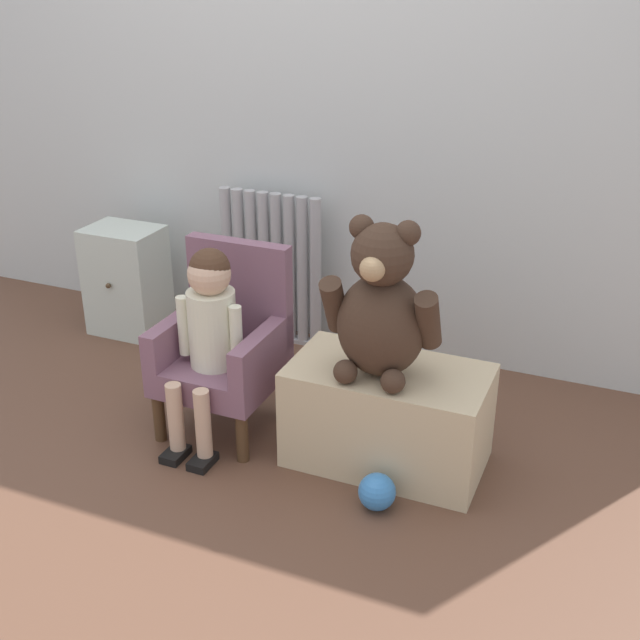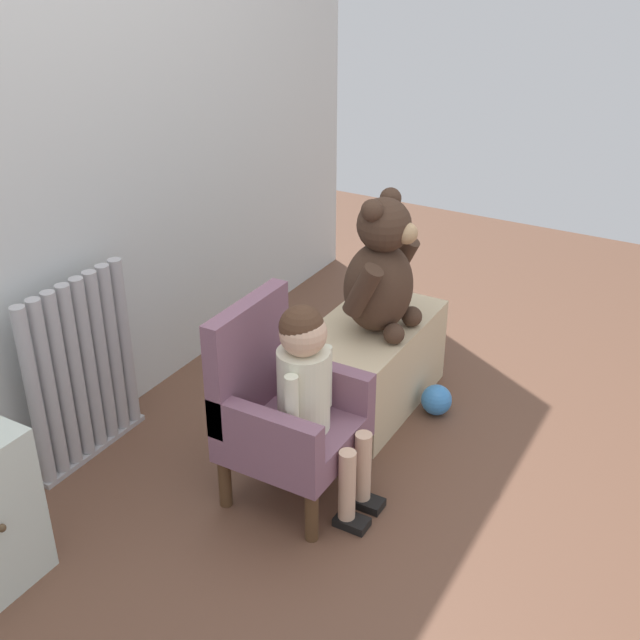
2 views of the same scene
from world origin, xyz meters
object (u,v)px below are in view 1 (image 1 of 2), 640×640
at_px(radiator, 271,268).
at_px(large_teddy_bear, 381,309).
at_px(small_dresser, 127,280).
at_px(child_armchair, 226,344).
at_px(low_bench, 387,416).
at_px(toy_ball, 377,492).
at_px(child_figure, 208,320).

xyz_separation_m(radiator, large_teddy_bear, (0.78, -0.77, 0.25)).
xyz_separation_m(small_dresser, large_teddy_bear, (1.42, -0.59, 0.34)).
relative_size(child_armchair, low_bench, 1.02).
relative_size(child_armchair, large_teddy_bear, 1.28).
distance_m(child_armchair, toy_ball, 0.79).
distance_m(small_dresser, low_bench, 1.55).
relative_size(low_bench, toy_ball, 5.49).
bearing_deg(small_dresser, toy_ball, -28.26).
xyz_separation_m(radiator, child_armchair, (0.17, -0.71, -0.02)).
distance_m(low_bench, large_teddy_bear, 0.42).
bearing_deg(low_bench, radiator, 137.57).
xyz_separation_m(child_armchair, large_teddy_bear, (0.61, -0.06, 0.27)).
xyz_separation_m(low_bench, toy_ball, (0.06, -0.27, -0.12)).
bearing_deg(radiator, large_teddy_bear, -44.83).
relative_size(large_teddy_bear, toy_ball, 4.39).
relative_size(radiator, child_armchair, 1.01).
bearing_deg(small_dresser, child_armchair, -32.84).
bearing_deg(child_figure, toy_ball, -13.93).
bearing_deg(small_dresser, large_teddy_bear, -22.33).
xyz_separation_m(large_teddy_bear, toy_ball, (0.08, -0.22, -0.53)).
distance_m(radiator, low_bench, 1.10).
xyz_separation_m(small_dresser, toy_ball, (1.51, -0.81, -0.19)).
bearing_deg(large_teddy_bear, radiator, 135.17).
distance_m(child_armchair, child_figure, 0.18).
height_order(small_dresser, large_teddy_bear, large_teddy_bear).
bearing_deg(radiator, child_armchair, -76.67).
height_order(small_dresser, low_bench, small_dresser).
height_order(small_dresser, child_figure, child_figure).
bearing_deg(toy_ball, small_dresser, 151.74).
bearing_deg(low_bench, small_dresser, 159.42).
bearing_deg(radiator, child_figure, -78.42).
height_order(child_figure, low_bench, child_figure).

